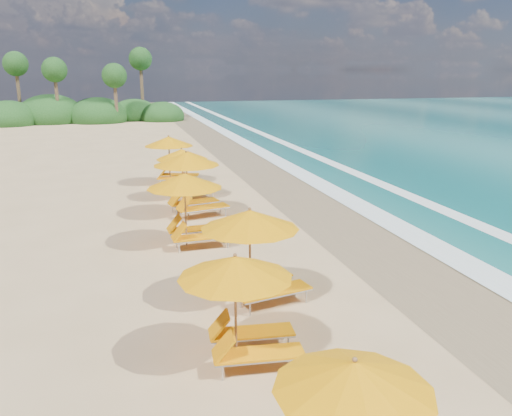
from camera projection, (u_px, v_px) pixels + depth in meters
ground at (256, 243)px, 17.56m from camera, size 160.00×160.00×0.00m
wet_sand at (365, 233)px, 18.56m from camera, size 4.00×160.00×0.01m
surf_foam at (433, 227)px, 19.22m from camera, size 4.00×160.00×0.01m
station_1 at (244, 301)px, 10.17m from camera, size 2.57×2.42×2.25m
station_2 at (257, 249)px, 12.85m from camera, size 2.96×2.85×2.43m
station_3 at (191, 204)px, 17.04m from camera, size 2.73×2.54×2.47m
station_4 at (192, 179)px, 20.51m from camera, size 3.18×3.05×2.60m
station_5 at (186, 170)px, 23.33m from camera, size 3.01×2.99×2.30m
station_6 at (173, 157)px, 26.27m from camera, size 3.08×2.99×2.47m
treeline at (61, 113)px, 57.35m from camera, size 25.80×8.80×9.74m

